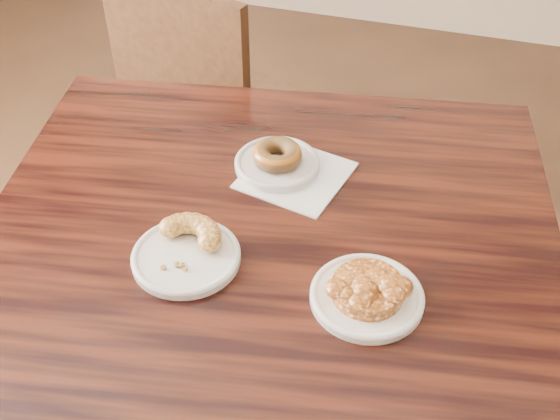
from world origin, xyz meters
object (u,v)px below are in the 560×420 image
(chair_far, at_px, (227,112))
(apple_fritter, at_px, (368,286))
(cafe_table, at_px, (267,382))
(cruller_fragment, at_px, (185,247))
(glazed_donut, at_px, (277,154))

(chair_far, distance_m, apple_fritter, 1.06)
(apple_fritter, bearing_deg, chair_far, 123.09)
(chair_far, xyz_separation_m, apple_fritter, (0.55, -0.84, 0.33))
(cafe_table, relative_size, cruller_fragment, 7.65)
(chair_far, distance_m, cruller_fragment, 0.94)
(apple_fritter, bearing_deg, cruller_fragment, 179.98)
(glazed_donut, bearing_deg, apple_fritter, -50.31)
(glazed_donut, relative_size, cruller_fragment, 0.72)
(chair_far, height_order, glazed_donut, chair_far)
(cafe_table, height_order, chair_far, chair_far)
(cruller_fragment, bearing_deg, apple_fritter, -0.02)
(cafe_table, xyz_separation_m, glazed_donut, (-0.04, 0.22, 0.41))
(glazed_donut, distance_m, apple_fritter, 0.36)
(cafe_table, distance_m, cruller_fragment, 0.42)
(chair_far, xyz_separation_m, glazed_donut, (0.32, -0.57, 0.33))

